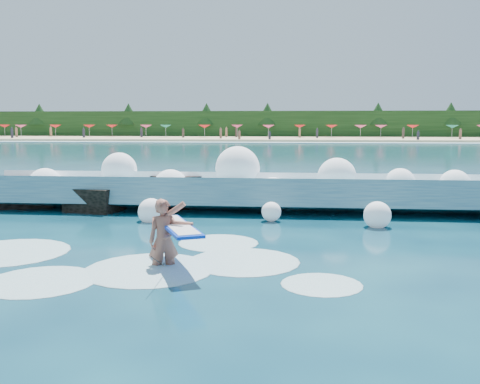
# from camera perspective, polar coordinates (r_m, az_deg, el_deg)

# --- Properties ---
(ground) EXTENTS (200.00, 200.00, 0.00)m
(ground) POSITION_cam_1_polar(r_m,az_deg,el_deg) (12.21, -8.02, -6.72)
(ground) COLOR #07283D
(ground) RESTS_ON ground
(beach) EXTENTS (140.00, 20.00, 0.40)m
(beach) POSITION_cam_1_polar(r_m,az_deg,el_deg) (89.58, 3.91, 5.68)
(beach) COLOR tan
(beach) RESTS_ON ground
(wet_band) EXTENTS (140.00, 5.00, 0.08)m
(wet_band) POSITION_cam_1_polar(r_m,az_deg,el_deg) (78.60, 3.65, 5.31)
(wet_band) COLOR silver
(wet_band) RESTS_ON ground
(treeline) EXTENTS (140.00, 4.00, 5.00)m
(treeline) POSITION_cam_1_polar(r_m,az_deg,el_deg) (99.54, 4.11, 7.18)
(treeline) COLOR black
(treeline) RESTS_ON ground
(breaking_wave) EXTENTS (18.15, 2.82, 1.56)m
(breaking_wave) POSITION_cam_1_polar(r_m,az_deg,el_deg) (18.37, 1.58, -0.14)
(breaking_wave) COLOR teal
(breaking_wave) RESTS_ON ground
(rock_cluster) EXTENTS (8.23, 3.20, 1.31)m
(rock_cluster) POSITION_cam_1_polar(r_m,az_deg,el_deg) (19.56, -15.47, -0.33)
(rock_cluster) COLOR black
(rock_cluster) RESTS_ON ground
(surfer_with_board) EXTENTS (1.48, 2.89, 1.72)m
(surfer_with_board) POSITION_cam_1_polar(r_m,az_deg,el_deg) (11.07, -7.80, -4.82)
(surfer_with_board) COLOR brown
(surfer_with_board) RESTS_ON ground
(wave_spray) EXTENTS (14.96, 4.38, 2.26)m
(wave_spray) POSITION_cam_1_polar(r_m,az_deg,el_deg) (18.17, -0.35, 1.26)
(wave_spray) COLOR white
(wave_spray) RESTS_ON ground
(surf_foam) EXTENTS (9.24, 5.63, 0.14)m
(surf_foam) POSITION_cam_1_polar(r_m,az_deg,el_deg) (11.83, -12.02, -7.28)
(surf_foam) COLOR silver
(surf_foam) RESTS_ON ground
(beach_umbrellas) EXTENTS (112.26, 6.66, 0.50)m
(beach_umbrellas) POSITION_cam_1_polar(r_m,az_deg,el_deg) (91.58, 4.16, 7.00)
(beach_umbrellas) COLOR #D94078
(beach_umbrellas) RESTS_ON ground
(beachgoers) EXTENTS (103.03, 13.20, 1.94)m
(beachgoers) POSITION_cam_1_polar(r_m,az_deg,el_deg) (84.89, 3.88, 6.17)
(beachgoers) COLOR #3F332D
(beachgoers) RESTS_ON ground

